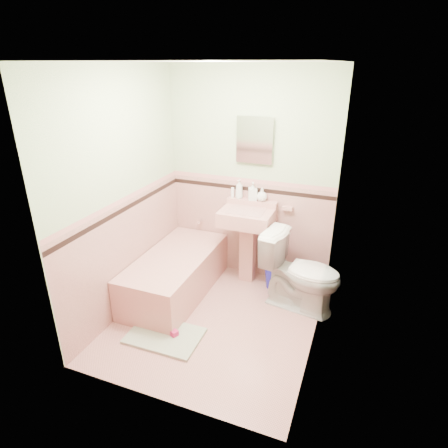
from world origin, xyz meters
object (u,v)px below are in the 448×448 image
(bathtub, at_px, (176,275))
(soap_bottle_mid, at_px, (253,191))
(medicine_cabinet, at_px, (255,140))
(toilet, at_px, (301,272))
(sink, at_px, (246,247))
(shoe, at_px, (172,331))
(bucket, at_px, (276,276))
(soap_bottle_left, at_px, (239,189))
(soap_bottle_right, at_px, (262,195))

(bathtub, relative_size, soap_bottle_mid, 7.03)
(medicine_cabinet, distance_m, toilet, 1.54)
(sink, height_order, toilet, sink)
(toilet, xyz_separation_m, shoe, (-1.07, -0.96, -0.37))
(shoe, bearing_deg, bucket, 83.12)
(medicine_cabinet, xyz_separation_m, shoe, (-0.35, -1.46, -1.64))
(toilet, relative_size, shoe, 6.25)
(soap_bottle_left, bearing_deg, medicine_cabinet, 10.38)
(soap_bottle_right, xyz_separation_m, toilet, (0.60, -0.47, -0.66))
(soap_bottle_left, height_order, soap_bottle_right, soap_bottle_left)
(soap_bottle_left, xyz_separation_m, toilet, (0.88, -0.47, -0.69))
(bathtub, height_order, soap_bottle_right, soap_bottle_right)
(bathtub, bearing_deg, soap_bottle_left, 53.98)
(bathtub, bearing_deg, soap_bottle_right, 41.74)
(toilet, distance_m, bucket, 0.53)
(soap_bottle_mid, xyz_separation_m, shoe, (-0.36, -1.43, -1.06))
(soap_bottle_mid, height_order, toilet, soap_bottle_mid)
(sink, xyz_separation_m, toilet, (0.71, -0.29, -0.04))
(toilet, height_order, bucket, toilet)
(medicine_cabinet, xyz_separation_m, soap_bottle_right, (0.12, -0.03, -0.62))
(medicine_cabinet, xyz_separation_m, toilet, (0.71, -0.50, -1.27))
(soap_bottle_right, relative_size, shoe, 1.14)
(soap_bottle_right, bearing_deg, toilet, -38.18)
(soap_bottle_right, bearing_deg, soap_bottle_mid, 180.00)
(soap_bottle_left, bearing_deg, shoe, -97.54)
(bucket, bearing_deg, medicine_cabinet, 151.43)
(soap_bottle_mid, bearing_deg, bucket, -25.16)
(soap_bottle_left, relative_size, shoe, 1.66)
(soap_bottle_mid, bearing_deg, bathtub, -133.90)
(toilet, bearing_deg, bathtub, 109.09)
(soap_bottle_mid, bearing_deg, soap_bottle_right, 0.00)
(medicine_cabinet, distance_m, soap_bottle_left, 0.60)
(soap_bottle_right, height_order, shoe, soap_bottle_right)
(medicine_cabinet, distance_m, soap_bottle_right, 0.63)
(sink, xyz_separation_m, shoe, (-0.35, -1.25, -0.41))
(bathtub, height_order, bucket, bathtub)
(bucket, relative_size, shoe, 2.07)
(bathtub, relative_size, bucket, 5.29)
(soap_bottle_right, distance_m, toilet, 1.00)
(medicine_cabinet, distance_m, shoe, 2.22)
(sink, distance_m, shoe, 1.36)
(soap_bottle_right, relative_size, toilet, 0.18)
(bathtub, relative_size, soap_bottle_right, 9.62)
(soap_bottle_right, relative_size, bucket, 0.55)
(soap_bottle_left, bearing_deg, bucket, -18.04)
(bucket, height_order, shoe, bucket)
(sink, bearing_deg, shoe, -105.79)
(medicine_cabinet, distance_m, bucket, 1.62)
(medicine_cabinet, height_order, soap_bottle_left, medicine_cabinet)
(bucket, bearing_deg, bathtub, -153.34)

